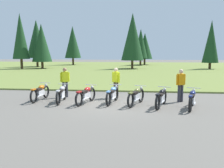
# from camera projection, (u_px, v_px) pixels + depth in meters

# --- Properties ---
(ground_plane) EXTENTS (140.00, 140.00, 0.00)m
(ground_plane) POSITION_uv_depth(u_px,v_px,m) (111.00, 104.00, 11.96)
(ground_plane) COLOR #605B54
(grass_moorland) EXTENTS (80.00, 44.00, 0.10)m
(grass_moorland) POSITION_uv_depth(u_px,v_px,m) (130.00, 68.00, 37.17)
(grass_moorland) COLOR olive
(grass_moorland) RESTS_ON ground
(forest_treeline) EXTENTS (37.84, 17.47, 8.37)m
(forest_treeline) POSITION_uv_depth(u_px,v_px,m) (115.00, 40.00, 38.66)
(forest_treeline) COLOR #47331E
(forest_treeline) RESTS_ON ground
(motorcycle_orange) EXTENTS (0.62, 2.10, 0.88)m
(motorcycle_orange) POSITION_uv_depth(u_px,v_px,m) (40.00, 92.00, 12.72)
(motorcycle_orange) COLOR black
(motorcycle_orange) RESTS_ON ground
(motorcycle_silver) EXTENTS (0.62, 2.10, 0.88)m
(motorcycle_silver) POSITION_uv_depth(u_px,v_px,m) (62.00, 94.00, 12.27)
(motorcycle_silver) COLOR black
(motorcycle_silver) RESTS_ON ground
(motorcycle_red) EXTENTS (0.77, 2.06, 0.88)m
(motorcycle_red) POSITION_uv_depth(u_px,v_px,m) (86.00, 95.00, 11.95)
(motorcycle_red) COLOR black
(motorcycle_red) RESTS_ON ground
(motorcycle_sky_blue) EXTENTS (0.64, 2.09, 0.88)m
(motorcycle_sky_blue) POSITION_uv_depth(u_px,v_px,m) (113.00, 94.00, 12.03)
(motorcycle_sky_blue) COLOR black
(motorcycle_sky_blue) RESTS_ON ground
(motorcycle_olive) EXTENTS (0.92, 2.00, 0.88)m
(motorcycle_olive) POSITION_uv_depth(u_px,v_px,m) (136.00, 96.00, 11.64)
(motorcycle_olive) COLOR black
(motorcycle_olive) RESTS_ON ground
(motorcycle_black) EXTENTS (0.85, 2.03, 0.88)m
(motorcycle_black) POSITION_uv_depth(u_px,v_px,m) (161.00, 98.00, 11.22)
(motorcycle_black) COLOR black
(motorcycle_black) RESTS_ON ground
(motorcycle_navy) EXTENTS (0.84, 2.03, 0.88)m
(motorcycle_navy) POSITION_uv_depth(u_px,v_px,m) (192.00, 99.00, 10.87)
(motorcycle_navy) COLOR black
(motorcycle_navy) RESTS_ON ground
(rider_with_back_turned) EXTENTS (0.50, 0.36, 1.67)m
(rider_with_back_turned) POSITION_uv_depth(u_px,v_px,m) (181.00, 83.00, 12.27)
(rider_with_back_turned) COLOR #2D2D38
(rider_with_back_turned) RESTS_ON ground
(rider_checking_bike) EXTENTS (0.46, 0.39, 1.67)m
(rider_checking_bike) POSITION_uv_depth(u_px,v_px,m) (116.00, 81.00, 13.39)
(rider_checking_bike) COLOR #4C4233
(rider_checking_bike) RESTS_ON ground
(rider_near_row_end) EXTENTS (0.46, 0.39, 1.67)m
(rider_near_row_end) POSITION_uv_depth(u_px,v_px,m) (65.00, 81.00, 13.53)
(rider_near_row_end) COLOR #2D2D38
(rider_near_row_end) RESTS_ON ground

